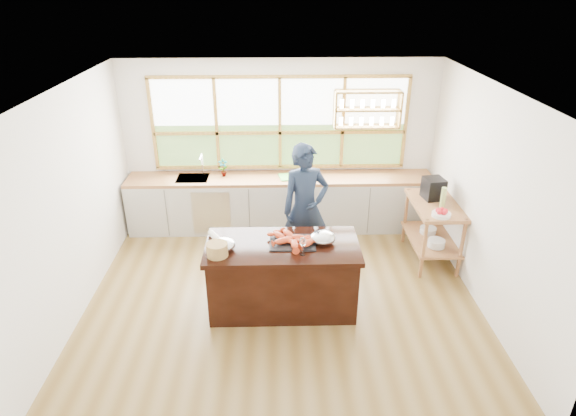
{
  "coord_description": "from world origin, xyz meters",
  "views": [
    {
      "loc": [
        -0.06,
        -5.19,
        3.81
      ],
      "look_at": [
        0.08,
        0.15,
        1.22
      ],
      "focal_mm": 30.0,
      "sensor_mm": 36.0,
      "label": 1
    }
  ],
  "objects_px": {
    "island": "(283,276)",
    "espresso_machine": "(433,188)",
    "wicker_basket": "(217,250)",
    "cook": "(305,208)"
  },
  "relations": [
    {
      "from": "island",
      "to": "wicker_basket",
      "type": "relative_size",
      "value": 7.48
    },
    {
      "from": "island",
      "to": "cook",
      "type": "xyz_separation_m",
      "value": [
        0.33,
        0.95,
        0.47
      ]
    },
    {
      "from": "island",
      "to": "espresso_machine",
      "type": "distance_m",
      "value": 2.61
    },
    {
      "from": "wicker_basket",
      "to": "espresso_machine",
      "type": "bearing_deg",
      "value": 27.19
    },
    {
      "from": "espresso_machine",
      "to": "wicker_basket",
      "type": "distance_m",
      "value": 3.31
    },
    {
      "from": "island",
      "to": "cook",
      "type": "height_order",
      "value": "cook"
    },
    {
      "from": "wicker_basket",
      "to": "cook",
      "type": "bearing_deg",
      "value": 47.6
    },
    {
      "from": "island",
      "to": "espresso_machine",
      "type": "xyz_separation_m",
      "value": [
        2.19,
        1.28,
        0.6
      ]
    },
    {
      "from": "espresso_machine",
      "to": "wicker_basket",
      "type": "height_order",
      "value": "espresso_machine"
    },
    {
      "from": "island",
      "to": "cook",
      "type": "distance_m",
      "value": 1.11
    }
  ]
}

